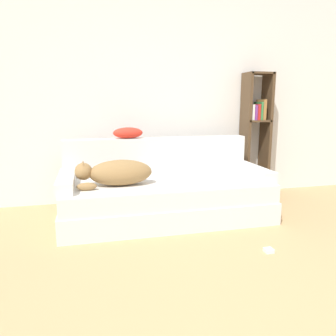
{
  "coord_description": "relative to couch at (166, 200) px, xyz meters",
  "views": [
    {
      "loc": [
        -0.86,
        -1.13,
        1.17
      ],
      "look_at": [
        -0.12,
        1.91,
        0.55
      ],
      "focal_mm": 35.0,
      "sensor_mm": 36.0,
      "label": 1
    }
  ],
  "objects": [
    {
      "name": "couch_backrest",
      "position": [
        0.0,
        0.4,
        0.4
      ],
      "size": [
        2.04,
        0.15,
        0.4
      ],
      "color": "silver",
      "rests_on": "couch"
    },
    {
      "name": "couch_arm_left",
      "position": [
        -0.96,
        -0.01,
        0.25
      ],
      "size": [
        0.15,
        0.75,
        0.11
      ],
      "color": "silver",
      "rests_on": "couch"
    },
    {
      "name": "wall_back",
      "position": [
        0.12,
        0.8,
        1.15
      ],
      "size": [
        7.2,
        0.06,
        2.7
      ],
      "color": "silver",
      "rests_on": "ground_plane"
    },
    {
      "name": "throw_pillow",
      "position": [
        -0.32,
        0.41,
        0.66
      ],
      "size": [
        0.32,
        0.17,
        0.12
      ],
      "color": "red",
      "rests_on": "couch_backrest"
    },
    {
      "name": "dog",
      "position": [
        -0.5,
        -0.08,
        0.33
      ],
      "size": [
        0.72,
        0.29,
        0.25
      ],
      "color": "olive",
      "rests_on": "couch"
    },
    {
      "name": "laptop",
      "position": [
        0.06,
        -0.11,
        0.21
      ],
      "size": [
        0.31,
        0.23,
        0.02
      ],
      "rotation": [
        0.0,
        0.0,
        -0.13
      ],
      "color": "silver",
      "rests_on": "couch"
    },
    {
      "name": "couch_arm_right",
      "position": [
        0.96,
        -0.01,
        0.25
      ],
      "size": [
        0.15,
        0.75,
        0.11
      ],
      "color": "silver",
      "rests_on": "couch"
    },
    {
      "name": "couch",
      "position": [
        0.0,
        0.0,
        0.0
      ],
      "size": [
        2.08,
        0.94,
        0.4
      ],
      "color": "silver",
      "rests_on": "ground_plane"
    },
    {
      "name": "bookshelf",
      "position": [
        1.31,
        0.61,
        0.67
      ],
      "size": [
        0.32,
        0.26,
        1.54
      ],
      "color": "#4C3823",
      "rests_on": "ground_plane"
    },
    {
      "name": "power_adapter",
      "position": [
        0.62,
        -0.97,
        -0.18
      ],
      "size": [
        0.07,
        0.07,
        0.03
      ],
      "color": "silver",
      "rests_on": "ground_plane"
    }
  ]
}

